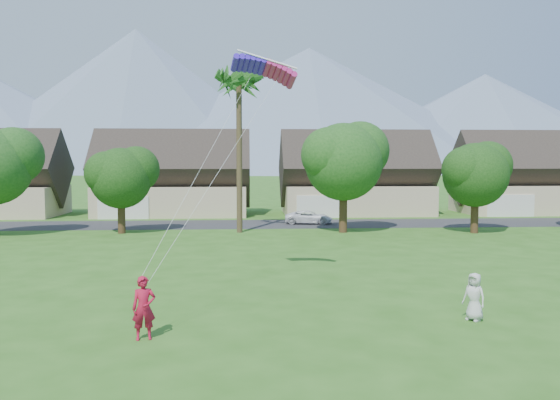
{
  "coord_description": "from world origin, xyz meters",
  "views": [
    {
      "loc": [
        -1.45,
        -13.6,
        5.45
      ],
      "look_at": [
        0.0,
        10.0,
        3.8
      ],
      "focal_mm": 35.0,
      "sensor_mm": 36.0,
      "label": 1
    }
  ],
  "objects": [
    {
      "name": "ground",
      "position": [
        0.0,
        0.0,
        0.0
      ],
      "size": [
        500.0,
        500.0,
        0.0
      ],
      "primitive_type": "plane",
      "color": "#2D6019",
      "rests_on": "ground"
    },
    {
      "name": "kite_flyer",
      "position": [
        -4.61,
        3.07,
        0.98
      ],
      "size": [
        0.8,
        0.62,
        1.96
      ],
      "primitive_type": "imported",
      "rotation": [
        0.0,
        0.0,
        0.22
      ],
      "color": "#AD1330",
      "rests_on": "ground"
    },
    {
      "name": "street",
      "position": [
        0.0,
        34.0,
        0.01
      ],
      "size": [
        90.0,
        7.0,
        0.01
      ],
      "primitive_type": "cube",
      "color": "#2D2D30",
      "rests_on": "ground"
    },
    {
      "name": "fan_palm",
      "position": [
        -2.0,
        28.5,
        11.8
      ],
      "size": [
        3.0,
        3.0,
        13.8
      ],
      "color": "#4C3D26",
      "rests_on": "ground"
    },
    {
      "name": "parked_car",
      "position": [
        4.02,
        34.0,
        0.58
      ],
      "size": [
        4.42,
        2.47,
        1.17
      ],
      "primitive_type": "imported",
      "rotation": [
        0.0,
        0.0,
        1.44
      ],
      "color": "white",
      "rests_on": "ground"
    },
    {
      "name": "watcher",
      "position": [
        6.36,
        4.43,
        0.83
      ],
      "size": [
        0.91,
        0.96,
        1.65
      ],
      "primitive_type": "imported",
      "rotation": [
        0.0,
        0.0,
        -0.92
      ],
      "color": "silver",
      "rests_on": "ground"
    },
    {
      "name": "parafoil_kite",
      "position": [
        -0.65,
        10.01,
        9.49
      ],
      "size": [
        2.77,
        1.06,
        0.5
      ],
      "rotation": [
        0.0,
        0.0,
        0.04
      ],
      "color": "#3A1BCE",
      "rests_on": "ground"
    },
    {
      "name": "houses_row",
      "position": [
        0.49,
        42.99,
        3.44
      ],
      "size": [
        72.75,
        8.19,
        8.86
      ],
      "color": "beige",
      "rests_on": "ground"
    },
    {
      "name": "mountain_ridge",
      "position": [
        10.4,
        260.0,
        29.07
      ],
      "size": [
        540.0,
        240.0,
        70.0
      ],
      "color": "slate",
      "rests_on": "ground"
    },
    {
      "name": "tree_row",
      "position": [
        -1.14,
        27.92,
        4.89
      ],
      "size": [
        62.27,
        6.67,
        8.45
      ],
      "color": "#47301C",
      "rests_on": "ground"
    }
  ]
}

